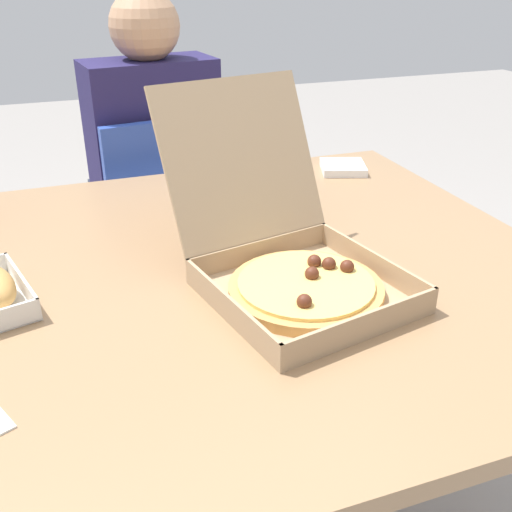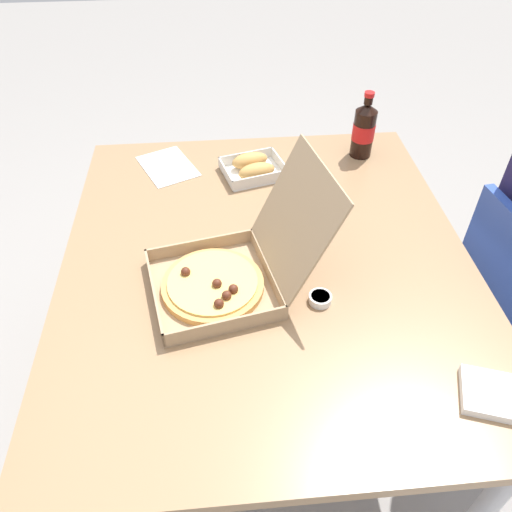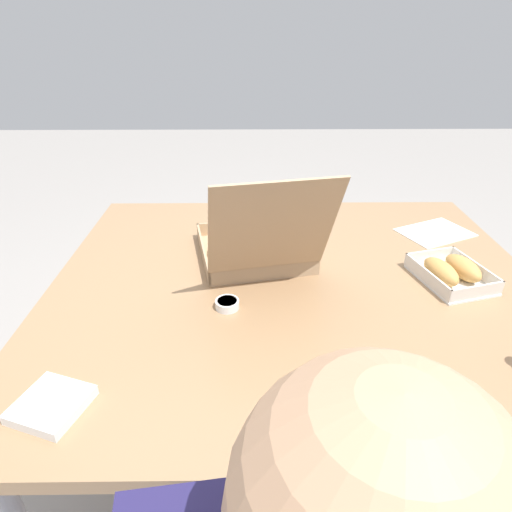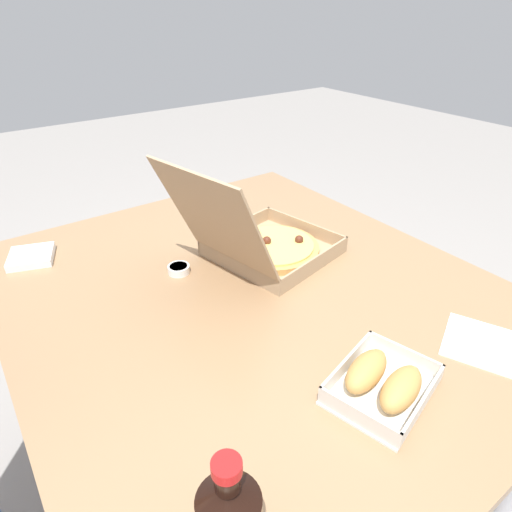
# 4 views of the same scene
# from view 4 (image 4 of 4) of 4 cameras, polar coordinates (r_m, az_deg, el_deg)

# --- Properties ---
(ground_plane) EXTENTS (10.00, 10.00, 0.00)m
(ground_plane) POSITION_cam_4_polar(r_m,az_deg,el_deg) (1.59, -0.34, -26.09)
(ground_plane) COLOR gray
(dining_table) EXTENTS (1.25, 1.08, 0.72)m
(dining_table) POSITION_cam_4_polar(r_m,az_deg,el_deg) (1.10, -0.45, -7.23)
(dining_table) COLOR #997551
(dining_table) RESTS_ON ground_plane
(pizza_box_open) EXTENTS (0.37, 0.47, 0.31)m
(pizza_box_open) POSITION_cam_4_polar(r_m,az_deg,el_deg) (1.16, 1.05, 1.64)
(pizza_box_open) COLOR tan
(pizza_box_open) RESTS_ON dining_table
(bread_side_box) EXTENTS (0.19, 0.22, 0.06)m
(bread_side_box) POSITION_cam_4_polar(r_m,az_deg,el_deg) (0.83, 16.30, -15.54)
(bread_side_box) COLOR white
(bread_side_box) RESTS_ON dining_table
(paper_menu) EXTENTS (0.25, 0.22, 0.00)m
(paper_menu) POSITION_cam_4_polar(r_m,az_deg,el_deg) (1.02, 29.32, -10.64)
(paper_menu) COLOR white
(paper_menu) RESTS_ON dining_table
(napkin_pile) EXTENTS (0.14, 0.14, 0.02)m
(napkin_pile) POSITION_cam_4_polar(r_m,az_deg,el_deg) (1.32, -27.39, -0.07)
(napkin_pile) COLOR white
(napkin_pile) RESTS_ON dining_table
(dipping_sauce_cup) EXTENTS (0.06, 0.06, 0.02)m
(dipping_sauce_cup) POSITION_cam_4_polar(r_m,az_deg,el_deg) (1.13, -10.10, -1.66)
(dipping_sauce_cup) COLOR white
(dipping_sauce_cup) RESTS_ON dining_table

